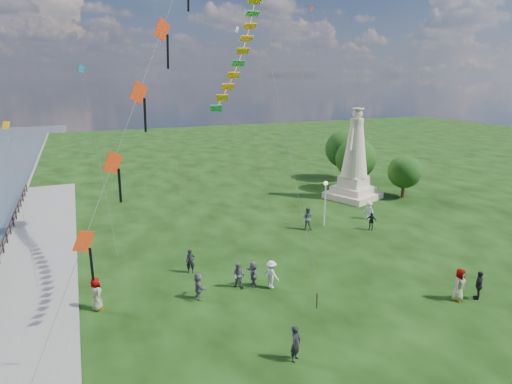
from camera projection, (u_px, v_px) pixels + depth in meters
name	position (u px, v px, depth m)	size (l,w,h in m)	color
waterfront	(4.00, 315.00, 22.86)	(200.00, 200.00, 1.51)	#2D3744
statue	(354.00, 165.00, 43.46)	(5.88, 5.88, 9.22)	beige
lamppost	(325.00, 194.00, 35.40)	(0.36, 0.36, 3.92)	silver
tree_row	(358.00, 156.00, 48.31)	(6.85, 13.27, 6.09)	#382314
person_0	(296.00, 343.00, 18.89)	(0.62, 0.41, 1.70)	black
person_1	(239.00, 276.00, 25.40)	(0.78, 0.48, 1.60)	#595960
person_2	(271.00, 274.00, 25.45)	(1.11, 0.57, 1.72)	silver
person_3	(479.00, 285.00, 24.15)	(1.00, 0.51, 1.70)	black
person_4	(459.00, 285.00, 23.98)	(0.93, 0.57, 1.91)	#595960
person_5	(198.00, 286.00, 24.19)	(1.45, 0.62, 1.56)	#595960
person_6	(190.00, 261.00, 27.39)	(0.58, 0.38, 1.60)	black
person_7	(307.00, 218.00, 35.21)	(0.93, 0.57, 1.91)	#595960
person_8	(369.00, 210.00, 37.78)	(1.04, 0.53, 1.60)	silver
person_9	(371.00, 221.00, 35.12)	(0.87, 0.45, 1.49)	black
person_10	(96.00, 294.00, 23.03)	(0.91, 0.56, 1.86)	#595960
person_11	(253.00, 274.00, 25.70)	(1.45, 0.63, 1.56)	#595960
red_kite_train	(149.00, 70.00, 18.55)	(10.10, 9.35, 20.17)	black
small_kites	(221.00, 52.00, 37.62)	(29.42, 18.68, 24.57)	teal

